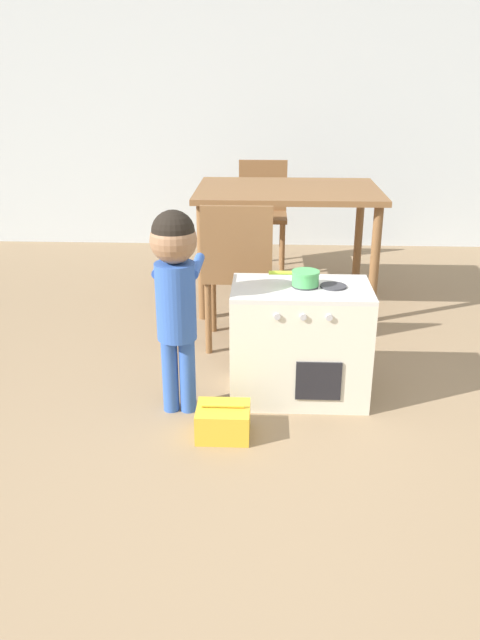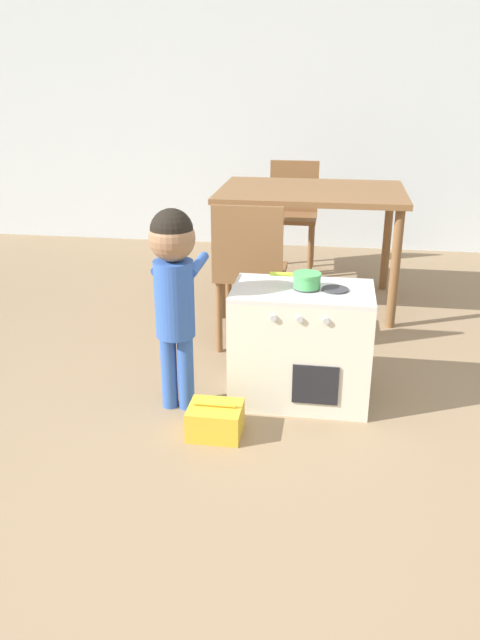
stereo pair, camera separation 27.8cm
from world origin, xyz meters
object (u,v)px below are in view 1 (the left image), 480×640
Objects in this scene: play_kitchen at (299,342)px; toy_pot at (304,277)px; dining_table at (287,203)px; dining_chair_near at (237,271)px; dining_chair_far at (262,212)px; child_figure at (175,280)px; toy_basket at (223,421)px.

play_kitchen is 2.77× the size of toy_pot.
play_kitchen is at bearing -88.65° from dining_table.
play_kitchen is 0.32m from toy_pot.
dining_chair_far is (0.12, 1.51, 0.00)m from dining_chair_near.
child_figure is 1.13× the size of dining_chair_far.
dining_chair_far reaches higher than play_kitchen.
dining_chair_near is at bearing 85.59° from dining_chair_far.
child_figure is 4.10× the size of toy_basket.
toy_pot is at bearing -59.23° from dining_chair_near.
toy_basket is at bearing -131.19° from play_kitchen.
dining_table is at bearing 71.10° from child_figure.
play_kitchen is 2.80× the size of toy_basket.
child_figure is at bearing 135.14° from toy_basket.
play_kitchen is 0.77× the size of dining_chair_far.
toy_pot is 0.20× the size of dining_table.
toy_pot is 0.28× the size of dining_chair_far.
toy_basket is (0.21, -0.21, -0.55)m from child_figure.
dining_chair_near is (0.23, 0.72, -0.18)m from child_figure.
toy_pot is 1.01× the size of toy_basket.
dining_chair_far is (-0.21, 2.06, -0.15)m from toy_pot.
toy_basket is at bearing -91.04° from dining_chair_near.
toy_pot is 0.58m from child_figure.
toy_basket is (-0.34, -0.38, -0.52)m from toy_pot.
child_figure is 0.63m from toy_basket.
dining_chair_near reaches higher than toy_pot.
dining_table is 1.42× the size of dining_chair_near.
play_kitchen is 0.66m from dining_chair_near.
dining_table is (-0.03, 1.33, 0.38)m from play_kitchen.
dining_table is at bearing 91.35° from play_kitchen.
toy_pot is 1.33m from dining_table.
child_figure reaches higher than toy_pot.
dining_chair_near is (-0.31, 0.55, 0.17)m from play_kitchen.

